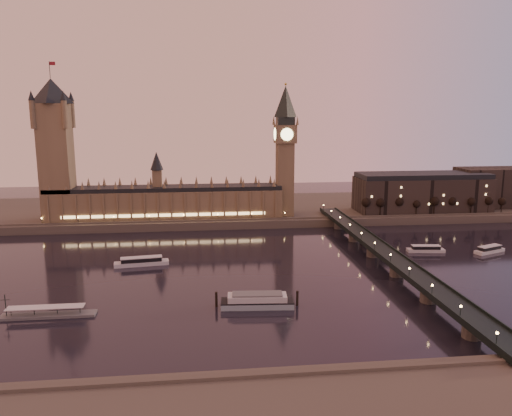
{
  "coord_description": "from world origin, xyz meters",
  "views": [
    {
      "loc": [
        -13.41,
        -267.89,
        87.38
      ],
      "look_at": [
        21.15,
        35.0,
        29.0
      ],
      "focal_mm": 35.0,
      "sensor_mm": 36.0,
      "label": 1
    }
  ],
  "objects": [
    {
      "name": "westminster_bridge",
      "position": [
        91.61,
        0.0,
        5.52
      ],
      "size": [
        13.2,
        260.0,
        15.3
      ],
      "color": "black",
      "rests_on": "ground"
    },
    {
      "name": "pontoon_pier",
      "position": [
        -80.46,
        -54.35,
        1.16
      ],
      "size": [
        40.41,
        6.73,
        10.78
      ],
      "color": "#595B5E",
      "rests_on": "ground"
    },
    {
      "name": "moored_barge",
      "position": [
        11.56,
        -53.9,
        2.96
      ],
      "size": [
        38.18,
        11.74,
        7.02
      ],
      "rotation": [
        0.0,
        0.0,
        -0.08
      ],
      "color": "#859EAA",
      "rests_on": "ground"
    },
    {
      "name": "city_block",
      "position": [
        194.94,
        130.93,
        22.24
      ],
      "size": [
        155.0,
        45.0,
        34.0
      ],
      "color": "black",
      "rests_on": "ground"
    },
    {
      "name": "victoria_tower",
      "position": [
        -120.0,
        121.0,
        65.79
      ],
      "size": [
        31.68,
        31.68,
        118.0
      ],
      "color": "brown",
      "rests_on": "ground"
    },
    {
      "name": "cruise_boat_c",
      "position": [
        168.74,
        19.09,
        1.96
      ],
      "size": [
        22.95,
        13.91,
        4.46
      ],
      "rotation": [
        0.0,
        0.0,
        0.38
      ],
      "color": "silver",
      "rests_on": "ground"
    },
    {
      "name": "bare_tree_1",
      "position": [
        130.47,
        109.0,
        15.72
      ],
      "size": [
        6.4,
        6.4,
        13.01
      ],
      "color": "black",
      "rests_on": "ground"
    },
    {
      "name": "cruise_boat_b",
      "position": [
        129.09,
        25.08,
        1.9
      ],
      "size": [
        23.94,
        8.59,
        4.32
      ],
      "rotation": [
        0.0,
        0.0,
        -0.12
      ],
      "color": "silver",
      "rests_on": "ground"
    },
    {
      "name": "bare_tree_7",
      "position": [
        219.42,
        109.0,
        15.72
      ],
      "size": [
        6.4,
        6.4,
        13.01
      ],
      "color": "black",
      "rests_on": "ground"
    },
    {
      "name": "cruise_boat_a",
      "position": [
        -48.03,
        16.78,
        2.19
      ],
      "size": [
        31.67,
        10.58,
        4.97
      ],
      "rotation": [
        0.0,
        0.0,
        0.13
      ],
      "color": "silver",
      "rests_on": "ground"
    },
    {
      "name": "bare_tree_0",
      "position": [
        115.65,
        109.0,
        15.72
      ],
      "size": [
        6.4,
        6.4,
        13.01
      ],
      "color": "black",
      "rests_on": "ground"
    },
    {
      "name": "big_ben",
      "position": [
        53.99,
        120.99,
        63.95
      ],
      "size": [
        17.68,
        17.68,
        104.0
      ],
      "color": "brown",
      "rests_on": "ground"
    },
    {
      "name": "bare_tree_2",
      "position": [
        145.3,
        109.0,
        15.72
      ],
      "size": [
        6.4,
        6.4,
        13.01
      ],
      "color": "black",
      "rests_on": "ground"
    },
    {
      "name": "bare_tree_6",
      "position": [
        204.6,
        109.0,
        15.72
      ],
      "size": [
        6.4,
        6.4,
        13.01
      ],
      "color": "black",
      "rests_on": "ground"
    },
    {
      "name": "palace_of_westminster",
      "position": [
        -40.12,
        120.99,
        21.71
      ],
      "size": [
        180.0,
        26.62,
        52.0
      ],
      "color": "brown",
      "rests_on": "ground"
    },
    {
      "name": "bare_tree_3",
      "position": [
        160.12,
        109.0,
        15.72
      ],
      "size": [
        6.4,
        6.4,
        13.01
      ],
      "color": "black",
      "rests_on": "ground"
    },
    {
      "name": "bare_tree_5",
      "position": [
        189.77,
        109.0,
        15.72
      ],
      "size": [
        6.4,
        6.4,
        13.01
      ],
      "color": "black",
      "rests_on": "ground"
    },
    {
      "name": "bare_tree_4",
      "position": [
        174.95,
        109.0,
        15.72
      ],
      "size": [
        6.4,
        6.4,
        13.01
      ],
      "color": "black",
      "rests_on": "ground"
    },
    {
      "name": "ground",
      "position": [
        0.0,
        0.0,
        0.0
      ],
      "size": [
        700.0,
        700.0,
        0.0
      ],
      "primitive_type": "plane",
      "color": "black",
      "rests_on": "ground"
    },
    {
      "name": "far_embankment",
      "position": [
        30.0,
        165.0,
        3.0
      ],
      "size": [
        560.0,
        130.0,
        6.0
      ],
      "primitive_type": "cube",
      "color": "#423D35",
      "rests_on": "ground"
    },
    {
      "name": "bare_tree_8",
      "position": [
        234.25,
        109.0,
        15.72
      ],
      "size": [
        6.4,
        6.4,
        13.01
      ],
      "color": "black",
      "rests_on": "ground"
    }
  ]
}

